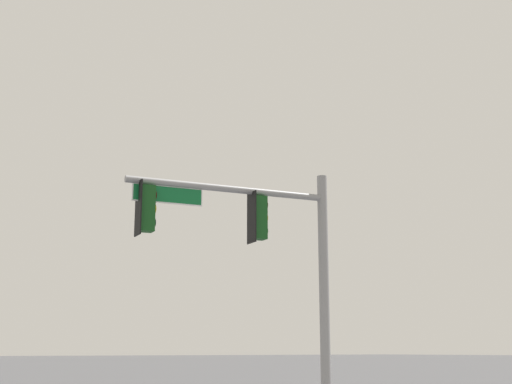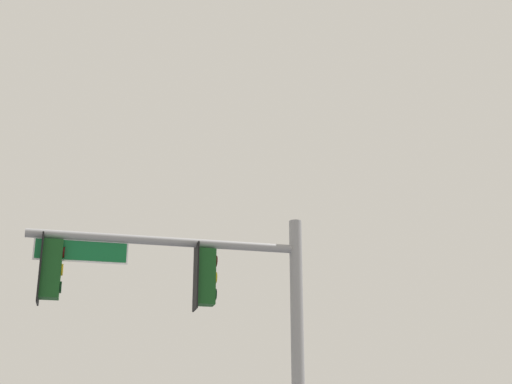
{
  "view_description": "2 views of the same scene",
  "coord_description": "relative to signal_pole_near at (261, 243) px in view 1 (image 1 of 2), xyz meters",
  "views": [
    {
      "loc": [
        5.17,
        7.62,
        1.47
      ],
      "look_at": [
        -5.3,
        -7.57,
        5.59
      ],
      "focal_mm": 50.0,
      "sensor_mm": 36.0,
      "label": 1
    },
    {
      "loc": [
        -0.22,
        6.03,
        1.81
      ],
      "look_at": [
        -5.43,
        -5.64,
        6.19
      ],
      "focal_mm": 50.0,
      "sensor_mm": 36.0,
      "label": 2
    }
  ],
  "objects": [
    {
      "name": "signal_pole_near",
      "position": [
        0.0,
        0.0,
        0.0
      ],
      "size": [
        5.35,
        1.27,
        6.01
      ],
      "color": "gray",
      "rests_on": "ground_plane"
    }
  ]
}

